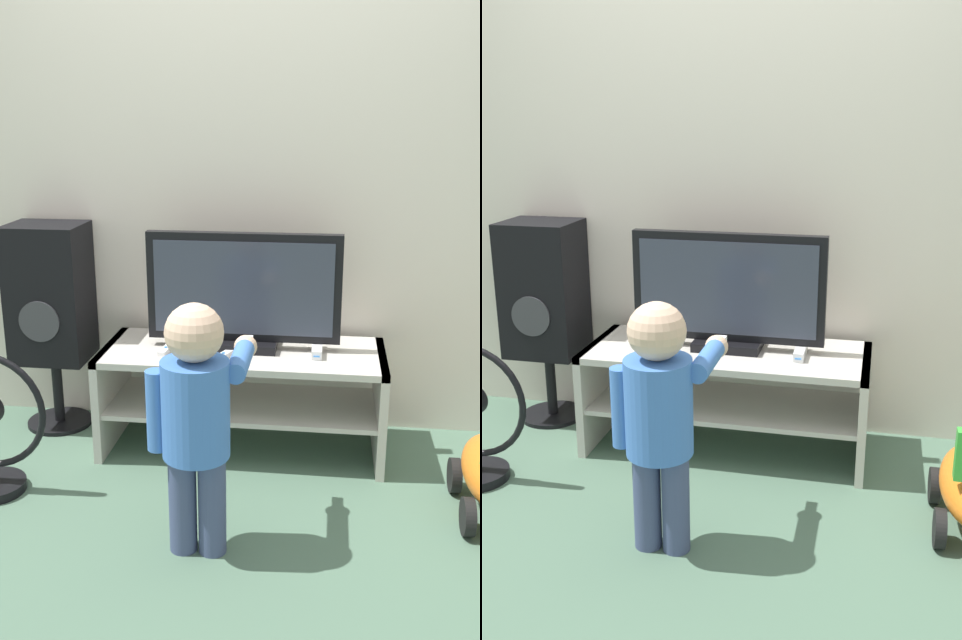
{
  "view_description": "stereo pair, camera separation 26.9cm",
  "coord_description": "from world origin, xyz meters",
  "views": [
    {
      "loc": [
        0.37,
        -2.75,
        1.53
      ],
      "look_at": [
        0.0,
        0.15,
        0.65
      ],
      "focal_mm": 40.0,
      "sensor_mm": 36.0,
      "label": 1
    },
    {
      "loc": [
        0.64,
        -2.7,
        1.53
      ],
      "look_at": [
        0.0,
        0.15,
        0.65
      ],
      "focal_mm": 40.0,
      "sensor_mm": 36.0,
      "label": 2
    }
  ],
  "objects": [
    {
      "name": "ground_plane",
      "position": [
        0.0,
        0.0,
        0.0
      ],
      "size": [
        16.0,
        16.0,
        0.0
      ],
      "primitive_type": "plane",
      "color": "#4C6B56"
    },
    {
      "name": "wall_back",
      "position": [
        0.0,
        0.59,
        1.3
      ],
      "size": [
        10.0,
        0.06,
        2.6
      ],
      "color": "silver",
      "rests_on": "ground_plane"
    },
    {
      "name": "tv_stand",
      "position": [
        0.0,
        0.26,
        0.32
      ],
      "size": [
        1.27,
        0.51,
        0.48
      ],
      "color": "beige",
      "rests_on": "ground_plane"
    },
    {
      "name": "television",
      "position": [
        0.0,
        0.28,
        0.74
      ],
      "size": [
        0.86,
        0.2,
        0.53
      ],
      "color": "black",
      "rests_on": "tv_stand"
    },
    {
      "name": "game_console",
      "position": [
        0.33,
        0.25,
        0.5
      ],
      "size": [
        0.04,
        0.2,
        0.04
      ],
      "color": "white",
      "rests_on": "tv_stand"
    },
    {
      "name": "remote_primary",
      "position": [
        -0.34,
        0.18,
        0.49
      ],
      "size": [
        0.05,
        0.13,
        0.03
      ],
      "color": "white",
      "rests_on": "tv_stand"
    },
    {
      "name": "remote_secondary",
      "position": [
        -0.07,
        0.13,
        0.49
      ],
      "size": [
        0.08,
        0.13,
        0.03
      ],
      "color": "white",
      "rests_on": "tv_stand"
    },
    {
      "name": "child",
      "position": [
        -0.06,
        -0.56,
        0.54
      ],
      "size": [
        0.35,
        0.51,
        0.92
      ],
      "color": "#3F4C72",
      "rests_on": "ground_plane"
    },
    {
      "name": "speaker_tower",
      "position": [
        -0.94,
        0.39,
        0.65
      ],
      "size": [
        0.35,
        0.32,
        1.01
      ],
      "color": "black",
      "rests_on": "ground_plane"
    }
  ]
}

